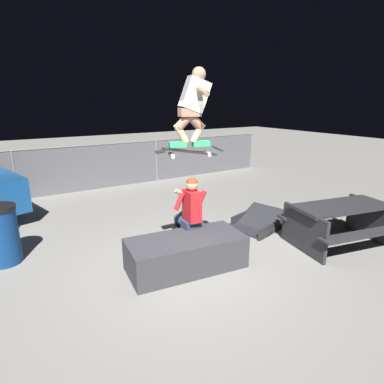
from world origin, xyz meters
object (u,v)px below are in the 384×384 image
skater_airborne (193,104)px  kicker_ramp (257,224)px  person_sitting_on_ledge (189,211)px  skateboard (190,152)px  picnic_table_back (340,218)px  trash_bin (1,235)px  ledge_box_main (186,253)px

skater_airborne → kicker_ramp: 3.04m
person_sitting_on_ledge → skateboard: size_ratio=1.29×
skateboard → skater_airborne: 0.69m
person_sitting_on_ledge → picnic_table_back: bearing=-24.9°
kicker_ramp → trash_bin: 4.59m
ledge_box_main → skateboard: skateboard is taller
skater_airborne → trash_bin: 3.60m
person_sitting_on_ledge → trash_bin: bearing=155.0°
kicker_ramp → skater_airborne: bearing=-166.5°
skateboard → person_sitting_on_ledge: bearing=60.5°
kicker_ramp → trash_bin: size_ratio=1.27×
kicker_ramp → skateboard: bearing=-167.3°
person_sitting_on_ledge → skateboard: 1.05m
skateboard → picnic_table_back: 3.00m
picnic_table_back → trash_bin: 5.66m
person_sitting_on_ledge → skater_airborne: size_ratio=1.19×
trash_bin → picnic_table_back: bearing=-25.0°
kicker_ramp → trash_bin: trash_bin is taller
person_sitting_on_ledge → picnic_table_back: size_ratio=0.69×
person_sitting_on_ledge → kicker_ramp: 1.90m
trash_bin → skater_airborne: bearing=-29.3°
ledge_box_main → person_sitting_on_ledge: person_sitting_on_ledge is taller
ledge_box_main → picnic_table_back: 2.86m
ledge_box_main → person_sitting_on_ledge: bearing=53.2°
skateboard → trash_bin: bearing=150.4°
person_sitting_on_ledge → picnic_table_back: 2.70m
skateboard → kicker_ramp: 2.57m
person_sitting_on_ledge → skater_airborne: 1.73m
person_sitting_on_ledge → skater_airborne: bearing=-105.8°
person_sitting_on_ledge → kicker_ramp: person_sitting_on_ledge is taller
kicker_ramp → picnic_table_back: bearing=-63.3°
skater_airborne → picnic_table_back: skater_airborne is taller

